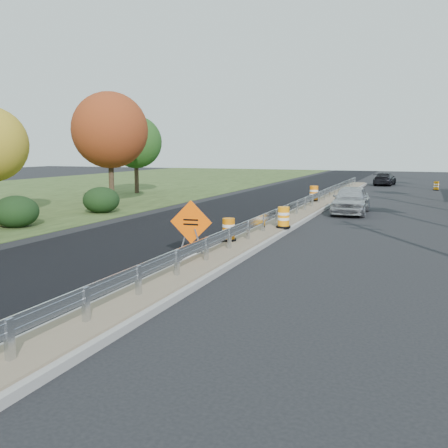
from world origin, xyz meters
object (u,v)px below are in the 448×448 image
at_px(caution_sign, 191,245).
at_px(car_silver, 351,200).
at_px(barrel_median_near, 229,230).
at_px(car_dark_far, 385,179).
at_px(barrel_shoulder_far, 436,186).
at_px(barrel_median_mid, 284,218).
at_px(barrel_median_far, 314,194).

bearing_deg(caution_sign, car_silver, 70.93).
xyz_separation_m(barrel_median_near, car_dark_far, (3.09, 36.05, 0.00)).
relative_size(barrel_median_near, barrel_shoulder_far, 1.07).
xyz_separation_m(barrel_median_mid, car_dark_far, (1.99, 32.22, -0.03)).
bearing_deg(barrel_median_mid, barrel_median_far, 95.30).
bearing_deg(car_silver, car_dark_far, 88.18).
relative_size(barrel_median_far, car_dark_far, 0.23).
distance_m(caution_sign, car_dark_far, 38.74).
height_order(barrel_median_mid, barrel_median_far, barrel_median_far).
distance_m(caution_sign, barrel_median_mid, 6.54).
bearing_deg(barrel_median_far, barrel_median_near, -90.00).
bearing_deg(barrel_median_far, car_dark_far, 81.37).
distance_m(barrel_median_mid, car_silver, 8.08).
relative_size(barrel_median_near, barrel_median_mid, 0.93).
xyz_separation_m(barrel_median_near, car_silver, (2.94, 11.70, 0.16)).
bearing_deg(barrel_median_mid, car_silver, 76.83).
xyz_separation_m(barrel_shoulder_far, car_dark_far, (-4.76, 4.80, 0.26)).
relative_size(barrel_median_far, barrel_shoulder_far, 1.26).
relative_size(barrel_median_near, car_dark_far, 0.19).
xyz_separation_m(caution_sign, barrel_median_far, (0.35, 18.24, 0.21)).
distance_m(barrel_median_far, car_dark_far, 20.58).
height_order(barrel_median_mid, car_dark_far, car_dark_far).
bearing_deg(barrel_shoulder_far, caution_sign, -103.64).
xyz_separation_m(barrel_median_mid, barrel_median_far, (-1.10, 11.87, 0.04)).
distance_m(barrel_median_near, car_silver, 12.07).
relative_size(caution_sign, barrel_median_far, 1.97).
height_order(barrel_median_far, barrel_shoulder_far, barrel_median_far).
distance_m(caution_sign, barrel_shoulder_far, 34.77).
height_order(barrel_median_near, car_silver, car_silver).
relative_size(barrel_shoulder_far, car_silver, 0.17).
xyz_separation_m(barrel_median_far, car_silver, (2.94, -4.00, 0.09)).
bearing_deg(barrel_median_mid, car_dark_far, 86.47).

